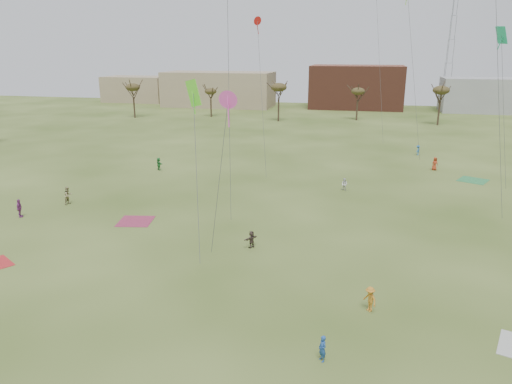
# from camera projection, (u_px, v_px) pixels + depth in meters

# --- Properties ---
(ground) EXTENTS (260.00, 260.00, 0.00)m
(ground) POSITION_uv_depth(u_px,v_px,m) (211.00, 338.00, 28.16)
(ground) COLOR #334916
(ground) RESTS_ON ground
(flyer_near_right) EXTENTS (0.62, 0.66, 1.52)m
(flyer_near_right) POSITION_uv_depth(u_px,v_px,m) (322.00, 349.00, 25.87)
(flyer_near_right) COLOR #214B97
(flyer_near_right) RESTS_ON ground
(spectator_fore_b) EXTENTS (0.90, 1.07, 1.97)m
(spectator_fore_b) POSITION_uv_depth(u_px,v_px,m) (68.00, 195.00, 52.21)
(spectator_fore_b) COLOR #9C9163
(spectator_fore_b) RESTS_ON ground
(spectator_fore_c) EXTENTS (1.17, 1.42, 1.52)m
(spectator_fore_c) POSITION_uv_depth(u_px,v_px,m) (252.00, 239.00, 40.75)
(spectator_fore_c) COLOR #4C3D36
(spectator_fore_c) RESTS_ON ground
(flyer_mid_b) EXTENTS (1.21, 1.25, 1.71)m
(flyer_mid_b) POSITION_uv_depth(u_px,v_px,m) (370.00, 299.00, 30.81)
(flyer_mid_b) COLOR #C37C24
(flyer_mid_b) RESTS_ON ground
(spectator_mid_d) EXTENTS (0.81, 1.20, 1.89)m
(spectator_mid_d) POSITION_uv_depth(u_px,v_px,m) (19.00, 208.00, 48.15)
(spectator_mid_d) COLOR #923D8A
(spectator_mid_d) RESTS_ON ground
(spectator_mid_e) EXTENTS (0.93, 0.87, 1.54)m
(spectator_mid_e) POSITION_uv_depth(u_px,v_px,m) (344.00, 184.00, 57.27)
(spectator_mid_e) COLOR silver
(spectator_mid_e) RESTS_ON ground
(flyer_far_a) EXTENTS (1.56, 1.50, 1.77)m
(flyer_far_a) POSITION_uv_depth(u_px,v_px,m) (159.00, 164.00, 67.08)
(flyer_far_a) COLOR #2A7E39
(flyer_far_a) RESTS_ON ground
(flyer_far_b) EXTENTS (1.06, 0.89, 1.85)m
(flyer_far_b) POSITION_uv_depth(u_px,v_px,m) (435.00, 164.00, 67.00)
(flyer_far_b) COLOR #A7391C
(flyer_far_b) RESTS_ON ground
(flyer_far_c) EXTENTS (0.97, 1.19, 1.61)m
(flyer_far_c) POSITION_uv_depth(u_px,v_px,m) (418.00, 150.00, 76.61)
(flyer_far_c) COLOR #2362A0
(flyer_far_c) RESTS_ON ground
(blanket_plum) EXTENTS (3.78, 3.78, 0.03)m
(blanket_plum) POSITION_uv_depth(u_px,v_px,m) (136.00, 221.00, 47.21)
(blanket_plum) COLOR #982F4F
(blanket_plum) RESTS_ON ground
(blanket_olive) EXTENTS (4.48, 4.48, 0.03)m
(blanket_olive) POSITION_uv_depth(u_px,v_px,m) (473.00, 180.00, 61.97)
(blanket_olive) COLOR #328B4A
(blanket_olive) RESTS_ON ground
(tree_line) EXTENTS (117.44, 49.32, 8.91)m
(tree_line) POSITION_uv_depth(u_px,v_px,m) (314.00, 95.00, 100.60)
(tree_line) COLOR #3A2B1E
(tree_line) RESTS_ON ground
(building_tan) EXTENTS (32.00, 14.00, 10.00)m
(building_tan) POSITION_uv_depth(u_px,v_px,m) (219.00, 89.00, 141.58)
(building_tan) COLOR #937F60
(building_tan) RESTS_ON ground
(building_brick) EXTENTS (26.00, 16.00, 12.00)m
(building_brick) POSITION_uv_depth(u_px,v_px,m) (356.00, 87.00, 137.39)
(building_brick) COLOR brown
(building_brick) RESTS_ON ground
(building_grey) EXTENTS (24.00, 12.00, 9.00)m
(building_grey) POSITION_uv_depth(u_px,v_px,m) (488.00, 95.00, 128.46)
(building_grey) COLOR gray
(building_grey) RESTS_ON ground
(building_tan_west) EXTENTS (20.00, 12.00, 8.00)m
(building_tan_west) POSITION_uv_depth(u_px,v_px,m) (137.00, 89.00, 154.84)
(building_tan_west) COLOR #937F60
(building_tan_west) RESTS_ON ground
(radio_tower) EXTENTS (1.51, 1.72, 41.00)m
(radio_tower) POSITION_uv_depth(u_px,v_px,m) (451.00, 39.00, 132.91)
(radio_tower) COLOR #9EA3A8
(radio_tower) RESTS_ON ground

